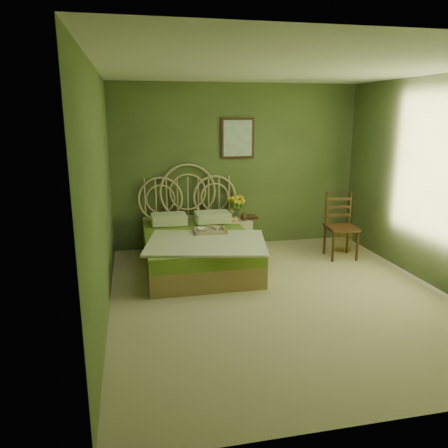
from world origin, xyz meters
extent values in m
plane|color=tan|center=(0.00, 0.00, 0.00)|extent=(4.50, 4.50, 0.00)
plane|color=silver|center=(0.00, 0.00, 2.60)|extent=(4.50, 4.50, 0.00)
plane|color=#596C39|center=(0.00, 2.25, 1.30)|extent=(4.00, 0.00, 4.00)
plane|color=#596C39|center=(-2.00, 0.00, 1.30)|extent=(0.00, 4.50, 4.50)
plane|color=#596C39|center=(2.00, 0.00, 1.30)|extent=(0.00, 4.50, 4.50)
cube|color=#32190D|center=(0.00, 2.23, 1.75)|extent=(0.54, 0.03, 0.64)
cube|color=silver|center=(0.00, 2.21, 1.75)|extent=(0.46, 0.01, 0.56)
cube|color=#A38751|center=(-0.82, 1.20, 0.15)|extent=(1.45, 1.93, 0.29)
cube|color=olive|center=(-0.82, 1.20, 0.39)|extent=(1.45, 1.93, 0.19)
cube|color=beige|center=(-0.77, 0.76, 0.50)|extent=(1.73, 1.45, 0.03)
cube|color=beige|center=(-1.15, 1.87, 0.57)|extent=(0.53, 0.39, 0.15)
cube|color=beige|center=(-0.48, 1.87, 0.57)|extent=(0.53, 0.39, 0.15)
cube|color=tan|center=(-0.64, 1.23, 0.50)|extent=(0.47, 0.38, 0.04)
ellipsoid|color=#B77A38|center=(-0.52, 1.32, 0.55)|extent=(0.12, 0.07, 0.05)
cube|color=beige|center=(-0.10, 1.93, 0.25)|extent=(0.46, 0.46, 0.50)
cylinder|color=silver|center=(-0.05, 2.04, 0.59)|extent=(0.10, 0.10, 0.18)
ellipsoid|color=#A38751|center=(-0.23, 2.02, 0.55)|extent=(0.21, 0.11, 0.10)
sphere|color=#FBA161|center=(-0.19, 1.79, 0.54)|extent=(0.07, 0.07, 0.07)
sphere|color=#FBA161|center=(-0.12, 1.77, 0.54)|extent=(0.07, 0.07, 0.07)
cube|color=#32190D|center=(1.37, 1.21, 0.47)|extent=(0.47, 0.47, 0.04)
cylinder|color=#32190D|center=(1.19, 1.02, 0.23)|extent=(0.04, 0.04, 0.47)
cylinder|color=#32190D|center=(1.56, 1.02, 0.23)|extent=(0.04, 0.04, 0.47)
cylinder|color=#32190D|center=(1.19, 1.40, 0.23)|extent=(0.04, 0.04, 0.47)
cylinder|color=#32190D|center=(1.56, 1.40, 0.23)|extent=(0.04, 0.04, 0.47)
cube|color=#32190D|center=(1.37, 1.40, 0.72)|extent=(0.37, 0.08, 0.52)
cylinder|color=gold|center=(1.58, 1.51, 0.01)|extent=(0.25, 0.25, 0.01)
cylinder|color=gold|center=(1.58, 1.51, 0.14)|extent=(0.25, 0.25, 0.28)
cone|color=gold|center=(1.58, 1.51, 0.33)|extent=(0.25, 0.25, 0.10)
imported|color=#381E0F|center=(0.08, 1.95, 0.51)|extent=(0.20, 0.26, 0.02)
imported|color=#472819|center=(0.08, 1.95, 0.53)|extent=(0.18, 0.23, 0.02)
imported|color=white|center=(-0.74, 1.28, 0.54)|extent=(0.17, 0.17, 0.04)
imported|color=white|center=(-0.56, 1.17, 0.56)|extent=(0.08, 0.08, 0.08)
camera|label=1|loc=(-1.69, -4.62, 2.13)|focal=35.00mm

